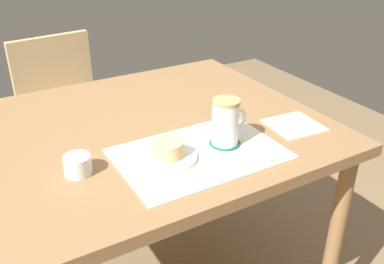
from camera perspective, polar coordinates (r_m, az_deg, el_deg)
The scene contains 10 objects.
dining_table at distance 1.36m, azimuth -6.75°, elevation -2.29°, with size 1.10×0.90×0.75m.
wooden_chair at distance 2.16m, azimuth -16.23°, elevation 2.19°, with size 0.46×0.46×0.82m.
placemat at distance 1.17m, azimuth 0.99°, elevation -2.88°, with size 0.44×0.30×0.00m, color silver.
pastry_plate at distance 1.13m, azimuth -3.13°, elevation -3.39°, with size 0.15×0.15×0.01m, color white.
pastry at distance 1.12m, azimuth -3.16°, elevation -2.21°, with size 0.08×0.08×0.04m, color #E5BC7F.
coffee_coaster at distance 1.21m, azimuth 4.38°, elevation -1.48°, with size 0.09×0.09×0.01m, color #196B4C.
coffee_mug at distance 1.18m, azimuth 4.59°, elevation 1.42°, with size 0.11×0.08×0.13m.
teaspoon at distance 1.13m, azimuth 8.53°, elevation -3.89°, with size 0.01×0.01×0.13m, color silver.
paper_napkin at distance 1.35m, azimuth 13.50°, elevation 0.90°, with size 0.15×0.15×0.00m, color silver.
sugar_bowl at distance 1.11m, azimuth -15.00°, elevation -4.27°, with size 0.07×0.07×0.05m, color white.
Camera 1 is at (-0.45, -1.09, 1.34)m, focal length 40.00 mm.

